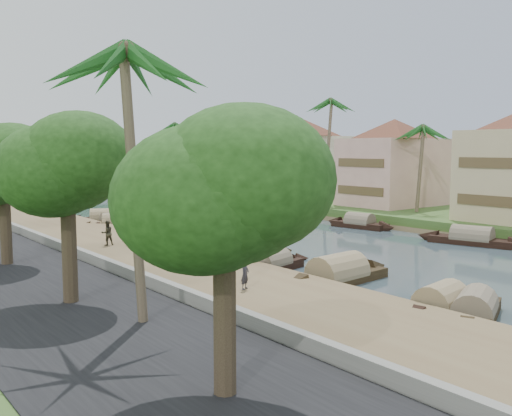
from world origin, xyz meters
TOP-DOWN VIEW (x-y plane):
  - ground at (0.00, 0.00)m, footprint 220.00×220.00m
  - left_bank at (-16.00, 20.00)m, footprint 10.00×180.00m
  - right_bank at (19.00, 20.00)m, footprint 16.00×180.00m
  - retaining_wall at (-20.20, 20.00)m, footprint 0.40×180.00m
  - far_right_fill at (56.00, 20.00)m, footprint 60.00×220.00m
  - treeline at (0.00, 100.00)m, footprint 120.00×14.00m
  - bridge at (0.00, 72.00)m, footprint 28.00×4.00m
  - building_mid at (19.99, 14.00)m, footprint 14.11×14.11m
  - building_far at (18.99, 28.00)m, footprint 15.59×15.59m
  - building_distant at (19.99, 48.00)m, footprint 12.62×12.62m
  - sampan_0 at (-9.26, -14.08)m, footprint 7.65×4.55m
  - sampan_1 at (-9.62, -12.60)m, footprint 7.33×2.79m
  - sampan_2 at (-8.85, -5.31)m, footprint 9.73×2.79m
  - sampan_3 at (-9.80, -0.64)m, footprint 6.92×3.05m
  - sampan_4 at (-10.14, 1.74)m, footprint 7.16×2.88m
  - sampan_5 at (-9.27, 2.85)m, footprint 7.88×4.57m
  - sampan_6 at (-8.98, 2.92)m, footprint 7.86×2.35m
  - sampan_7 at (-9.38, 8.27)m, footprint 6.58×3.31m
  - sampan_8 at (-9.18, 10.62)m, footprint 7.40×2.32m
  - sampan_9 at (-7.71, 16.93)m, footprint 7.34×2.79m
  - sampan_10 at (-9.89, 21.92)m, footprint 8.26×5.09m
  - sampan_11 at (-9.40, 22.24)m, footprint 7.48×1.91m
  - sampan_12 at (-8.79, 25.36)m, footprint 7.18×1.57m
  - sampan_13 at (-8.82, 27.82)m, footprint 7.54×4.87m
  - sampan_14 at (9.07, -2.70)m, footprint 4.00×9.24m
  - sampan_15 at (9.23, 9.26)m, footprint 2.70×7.85m
  - sampan_16 at (8.99, 25.99)m, footprint 4.30×8.17m
  - canoe_1 at (-7.92, 1.54)m, footprint 5.29×2.41m
  - canoe_2 at (-8.85, 19.66)m, footprint 5.61×1.10m
  - palm_1 at (16.00, 7.63)m, footprint 3.20×3.20m
  - palm_2 at (15.00, 19.76)m, footprint 3.20×3.20m
  - palm_3 at (16.00, 37.70)m, footprint 3.20×3.20m
  - palm_4 at (-23.00, -9.20)m, footprint 3.20×3.20m
  - palm_7 at (14.00, 53.57)m, footprint 3.20×3.20m
  - tree_0 at (-24.00, -16.00)m, footprint 4.55×4.55m
  - tree_1 at (-24.00, -4.95)m, footprint 4.58×4.58m
  - tree_2 at (-24.00, 4.73)m, footprint 4.79×4.79m
  - tree_6 at (24.00, 28.40)m, footprint 4.44×4.44m
  - person_near at (-15.73, -5.76)m, footprint 0.63×0.54m
  - person_far at (-15.90, 10.30)m, footprint 0.87×0.69m

SIDE VIEW (x-z plane):
  - ground at x=0.00m, z-range 0.00..0.00m
  - canoe_2 at x=-8.85m, z-range -0.31..0.51m
  - canoe_1 at x=-7.92m, z-range -0.33..0.53m
  - left_bank at x=-16.00m, z-range 0.00..0.80m
  - sampan_12 at x=-8.79m, z-range -0.48..1.29m
  - sampan_7 at x=-9.38m, z-range -0.49..1.30m
  - sampan_9 at x=-7.71m, z-range -0.53..1.34m
  - sampan_3 at x=-9.80m, z-range -0.53..1.35m
  - sampan_16 at x=8.99m, z-range -0.60..1.42m
  - sampan_4 at x=-10.14m, z-range -0.60..1.42m
  - sampan_0 at x=-9.26m, z-range -0.61..1.44m
  - sampan_15 at x=9.23m, z-range -0.63..1.45m
  - sampan_13 at x=-8.82m, z-range -0.64..1.47m
  - sampan_1 at x=-9.62m, z-range -0.66..1.49m
  - sampan_11 at x=-9.40m, z-range -0.66..1.49m
  - sampan_14 at x=9.07m, z-range -0.69..1.52m
  - sampan_8 at x=-9.18m, z-range -0.71..1.55m
  - sampan_10 at x=-9.89m, z-range -0.72..1.56m
  - sampan_6 at x=-8.98m, z-range -0.74..1.57m
  - sampan_5 at x=-9.27m, z-range -0.80..1.64m
  - sampan_2 at x=-8.85m, z-range -0.82..1.67m
  - far_right_fill at x=56.00m, z-range 0.00..1.15m
  - right_bank at x=19.00m, z-range 0.00..1.20m
  - retaining_wall at x=-20.20m, z-range 0.80..1.90m
  - person_near at x=-15.73m, z-range 0.80..2.27m
  - person_far at x=-15.90m, z-range 0.80..2.55m
  - bridge at x=0.00m, z-range 0.52..2.92m
  - treeline at x=0.00m, z-range 0.00..8.00m
  - tree_6 at x=24.00m, z-range 2.57..9.15m
  - building_distant at x=19.99m, z-range 1.28..10.48m
  - building_mid at x=19.99m, z-range 1.28..10.98m
  - building_far at x=18.99m, z-range 1.28..11.48m
  - tree_0 at x=-24.00m, z-range 2.98..10.07m
  - tree_2 at x=-24.00m, z-range 3.01..10.34m
  - tree_1 at x=-24.00m, z-range 3.14..10.61m
  - palm_1 at x=16.00m, z-range 4.50..14.56m
  - palm_3 at x=16.00m, z-range 4.80..15.51m
  - palm_4 at x=-23.00m, z-range 5.18..16.30m
  - palm_7 at x=14.00m, z-range 5.32..17.17m
  - palm_2 at x=15.00m, z-range 6.07..19.52m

